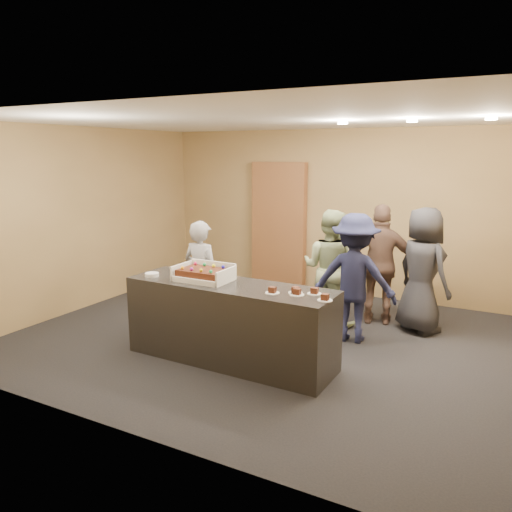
% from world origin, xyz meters
% --- Properties ---
extents(room, '(6.04, 6.00, 2.70)m').
position_xyz_m(room, '(0.00, 0.00, 1.35)').
color(room, black).
rests_on(room, ground).
extents(serving_counter, '(2.42, 0.76, 0.90)m').
position_xyz_m(serving_counter, '(-0.00, -0.80, 0.45)').
color(serving_counter, black).
rests_on(serving_counter, floor).
extents(storage_cabinet, '(0.98, 0.15, 2.17)m').
position_xyz_m(storage_cabinet, '(-0.93, 2.41, 1.08)').
color(storage_cabinet, brown).
rests_on(storage_cabinet, floor).
extents(cake_box, '(0.62, 0.43, 0.18)m').
position_xyz_m(cake_box, '(-0.34, -0.78, 0.94)').
color(cake_box, white).
rests_on(cake_box, serving_counter).
extents(sheet_cake, '(0.53, 0.36, 0.11)m').
position_xyz_m(sheet_cake, '(-0.34, -0.80, 1.00)').
color(sheet_cake, '#3F1A0E').
rests_on(sheet_cake, cake_box).
extents(plate_stack, '(0.16, 0.16, 0.04)m').
position_xyz_m(plate_stack, '(-0.98, -0.93, 0.92)').
color(plate_stack, white).
rests_on(plate_stack, serving_counter).
extents(slice_a, '(0.15, 0.15, 0.07)m').
position_xyz_m(slice_a, '(0.58, -0.92, 0.92)').
color(slice_a, white).
rests_on(slice_a, serving_counter).
extents(slice_b, '(0.15, 0.15, 0.07)m').
position_xyz_m(slice_b, '(0.79, -0.80, 0.92)').
color(slice_b, white).
rests_on(slice_b, serving_counter).
extents(slice_c, '(0.15, 0.15, 0.07)m').
position_xyz_m(slice_c, '(0.83, -0.86, 0.92)').
color(slice_c, white).
rests_on(slice_c, serving_counter).
extents(slice_d, '(0.15, 0.15, 0.07)m').
position_xyz_m(slice_d, '(0.98, -0.74, 0.92)').
color(slice_d, white).
rests_on(slice_d, serving_counter).
extents(slice_e, '(0.15, 0.15, 0.07)m').
position_xyz_m(slice_e, '(1.15, -0.91, 0.92)').
color(slice_e, white).
rests_on(slice_e, serving_counter).
extents(person_server_grey, '(0.57, 0.40, 1.47)m').
position_xyz_m(person_server_grey, '(-0.83, -0.13, 0.74)').
color(person_server_grey, '#97979C').
rests_on(person_server_grey, floor).
extents(person_sage_man, '(0.79, 0.62, 1.58)m').
position_xyz_m(person_sage_man, '(0.55, 0.91, 0.79)').
color(person_sage_man, '#9FB17F').
rests_on(person_sage_man, floor).
extents(person_navy_man, '(1.10, 0.71, 1.61)m').
position_xyz_m(person_navy_man, '(1.03, 0.47, 0.80)').
color(person_navy_man, '#191C3B').
rests_on(person_navy_man, floor).
extents(person_brown_extra, '(1.03, 0.62, 1.65)m').
position_xyz_m(person_brown_extra, '(1.15, 1.27, 0.82)').
color(person_brown_extra, brown).
rests_on(person_brown_extra, floor).
extents(person_dark_suit, '(0.96, 0.89, 1.65)m').
position_xyz_m(person_dark_suit, '(1.71, 1.21, 0.82)').
color(person_dark_suit, '#26262B').
rests_on(person_dark_suit, floor).
extents(ceiling_spotlights, '(1.72, 0.12, 0.03)m').
position_xyz_m(ceiling_spotlights, '(1.60, 0.50, 2.67)').
color(ceiling_spotlights, '#FFEAC6').
rests_on(ceiling_spotlights, ceiling).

